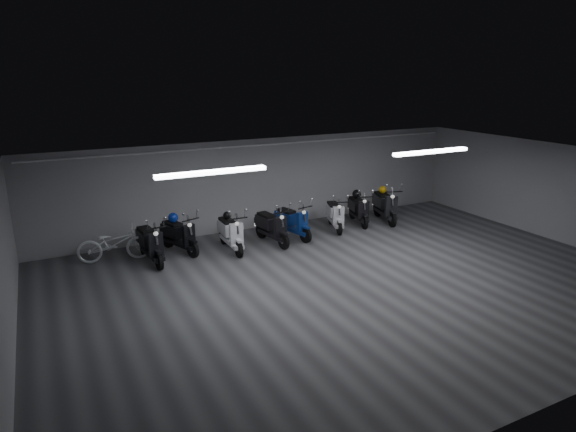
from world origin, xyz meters
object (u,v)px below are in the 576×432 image
helmet_0 (357,194)px  helmet_3 (227,215)px  scooter_1 (179,230)px  helmet_1 (173,218)px  scooter_2 (231,227)px  scooter_4 (292,217)px  scooter_3 (272,221)px  scooter_6 (335,210)px  scooter_8 (359,205)px  bicycle (113,239)px  helmet_2 (383,190)px  scooter_0 (150,238)px  scooter_9 (385,200)px

helmet_0 → helmet_3: (-4.63, -0.46, 0.01)m
scooter_1 → helmet_1: (-0.08, 0.23, 0.29)m
scooter_2 → scooter_4: 2.03m
scooter_4 → scooter_3: bearing=-179.2°
scooter_4 → helmet_0: 2.68m
scooter_3 → helmet_0: bearing=3.9°
scooter_6 → scooter_8: 1.01m
scooter_4 → bicycle: size_ratio=0.97×
helmet_2 → scooter_8: bearing=-175.5°
scooter_0 → helmet_2: size_ratio=7.14×
helmet_0 → scooter_3: bearing=-168.5°
scooter_0 → scooter_8: (6.73, 0.37, -0.04)m
scooter_3 → bicycle: scooter_3 is taller
scooter_2 → scooter_9: scooter_9 is taller
bicycle → helmet_2: bearing=-80.8°
scooter_2 → scooter_8: 4.60m
scooter_1 → helmet_2: bearing=-19.1°
scooter_4 → helmet_2: 3.58m
scooter_2 → helmet_2: scooter_2 is taller
helmet_3 → scooter_9: bearing=0.6°
scooter_8 → bicycle: scooter_8 is taller
scooter_8 → bicycle: (-7.55, 0.18, -0.05)m
scooter_1 → helmet_0: 5.94m
bicycle → helmet_1: bearing=-77.8°
helmet_1 → scooter_4: bearing=-8.6°
helmet_0 → helmet_2: size_ratio=1.14×
scooter_6 → helmet_1: 4.98m
scooter_0 → helmet_1: (0.78, 0.62, 0.26)m
scooter_3 → scooter_8: (3.31, 0.46, -0.02)m
scooter_2 → helmet_0: bearing=9.6°
scooter_0 → helmet_3: (2.16, 0.14, 0.27)m
scooter_4 → helmet_1: (-3.39, 0.52, 0.29)m
scooter_0 → scooter_2: scooter_0 is taller
scooter_2 → helmet_1: bearing=153.2°
scooter_2 → scooter_6: (3.57, 0.32, -0.04)m
helmet_3 → scooter_6: bearing=1.1°
scooter_1 → scooter_4: scooter_4 is taller
scooter_9 → helmet_3: bearing=-163.9°
scooter_1 → scooter_9: (6.79, -0.19, 0.06)m
helmet_1 → helmet_3: 1.46m
bicycle → helmet_3: bicycle is taller
scooter_0 → helmet_1: 1.03m
helmet_2 → scooter_2: bearing=-174.3°
scooter_3 → scooter_6: (2.31, 0.29, -0.03)m
scooter_0 → scooter_6: size_ratio=1.08×
helmet_3 → scooter_1: bearing=169.3°
scooter_2 → scooter_3: size_ratio=1.01×
scooter_6 → helmet_1: size_ratio=6.21×
scooter_4 → scooter_8: 2.57m
scooter_8 → scooter_3: bearing=-157.3°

